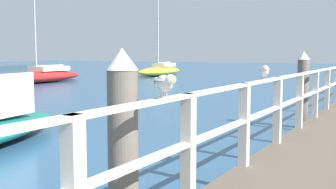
{
  "coord_description": "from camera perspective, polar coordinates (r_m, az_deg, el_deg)",
  "views": [
    {
      "loc": [
        0.59,
        0.48,
        1.84
      ],
      "look_at": [
        -4.06,
        8.43,
        0.92
      ],
      "focal_mm": 43.87,
      "sensor_mm": 36.0,
      "label": 1
    }
  ],
  "objects": [
    {
      "name": "pier_railing",
      "position": [
        10.92,
        20.58,
        1.09
      ],
      "size": [
        0.12,
        20.95,
        1.1
      ],
      "color": "beige",
      "rests_on": "pier_deck"
    },
    {
      "name": "dock_piling_near",
      "position": [
        3.81,
        -6.26,
        -7.77
      ],
      "size": [
        0.29,
        0.29,
        1.89
      ],
      "color": "#6B6056",
      "rests_on": "ground_plane"
    },
    {
      "name": "dock_piling_far",
      "position": [
        10.64,
        18.22,
        0.66
      ],
      "size": [
        0.29,
        0.29,
        1.89
      ],
      "color": "#6B6056",
      "rests_on": "ground_plane"
    },
    {
      "name": "seagull_foreground",
      "position": [
        3.57,
        -0.51,
        1.68
      ],
      "size": [
        0.39,
        0.35,
        0.21
      ],
      "rotation": [
        0.0,
        0.0,
        4.0
      ],
      "color": "white",
      "rests_on": "pier_railing"
    },
    {
      "name": "seagull_background",
      "position": [
        6.23,
        13.23,
        3.26
      ],
      "size": [
        0.25,
        0.46,
        0.21
      ],
      "rotation": [
        0.0,
        0.0,
        3.54
      ],
      "color": "white",
      "rests_on": "pier_railing"
    },
    {
      "name": "boat_2",
      "position": [
        27.31,
        -17.18,
        2.49
      ],
      "size": [
        2.8,
        7.46,
        8.76
      ],
      "rotation": [
        0.0,
        0.0,
        3.23
      ],
      "color": "red",
      "rests_on": "ground_plane"
    },
    {
      "name": "boat_3",
      "position": [
        34.23,
        -1.08,
        3.36
      ],
      "size": [
        2.56,
        6.65,
        7.23
      ],
      "rotation": [
        0.0,
        0.0,
        3.22
      ],
      "color": "gold",
      "rests_on": "ground_plane"
    }
  ]
}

